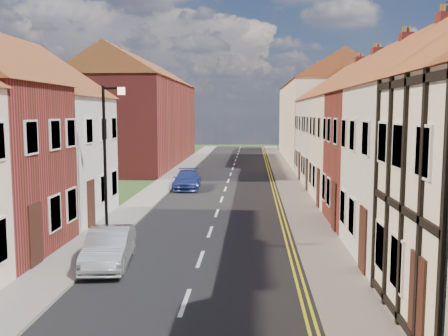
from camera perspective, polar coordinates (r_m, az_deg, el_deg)
name	(u,v)px	position (r m, az deg, el deg)	size (l,w,h in m)	color
road	(222,199)	(29.38, -0.27, -3.62)	(7.00, 90.00, 0.02)	black
pavement_left	(148,198)	(29.97, -8.71, -3.40)	(1.80, 90.00, 0.12)	gray
pavement_right	(297,199)	(29.43, 8.33, -3.57)	(1.80, 90.00, 0.12)	gray
cottage_r_cream_mid	(424,127)	(23.61, 21.89, 4.38)	(8.30, 5.20, 9.00)	maroon
cottage_r_pink	(390,124)	(28.78, 18.47, 4.78)	(8.30, 6.00, 9.00)	#FFDEC9
cottage_r_white_far	(368,122)	(34.02, 16.10, 5.07)	(8.30, 5.20, 9.00)	white
cottage_r_cream_far	(351,121)	(39.30, 14.36, 5.26)	(8.30, 6.00, 9.00)	white
cottage_l_pink	(15,128)	(25.30, -22.79, 4.20)	(8.30, 6.30, 8.80)	white
block_right_far	(323,111)	(54.40, 11.29, 6.46)	(8.30, 24.20, 10.50)	white
block_left_far	(140,110)	(50.12, -9.56, 6.51)	(8.30, 24.20, 10.50)	maroon
lamppost	(107,153)	(19.76, -13.22, 1.63)	(0.88, 0.15, 6.00)	black
car_mid	(109,247)	(17.28, -12.98, -8.83)	(1.33, 3.82, 1.26)	#95989C
car_far	(187,180)	(33.48, -4.26, -1.35)	(1.72, 4.23, 1.23)	navy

